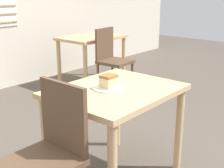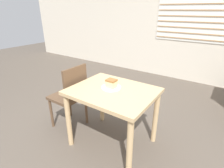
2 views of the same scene
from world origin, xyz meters
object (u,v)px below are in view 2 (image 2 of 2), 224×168
object	(u,v)px
chair_near_window	(71,95)
cake_slice	(111,83)
dining_table_near	(113,99)
plate	(111,87)

from	to	relation	value
chair_near_window	cake_slice	bearing A→B (deg)	96.77
dining_table_near	plate	bearing A→B (deg)	142.64
dining_table_near	cake_slice	xyz separation A→B (m)	(-0.04, 0.03, 0.18)
chair_near_window	cake_slice	distance (m)	0.68
plate	cake_slice	bearing A→B (deg)	-21.03
dining_table_near	plate	distance (m)	0.14
chair_near_window	cake_slice	size ratio (longest dim) A/B	8.42
dining_table_near	cake_slice	size ratio (longest dim) A/B	8.50
plate	cake_slice	distance (m)	0.05
dining_table_near	cake_slice	bearing A→B (deg)	140.89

